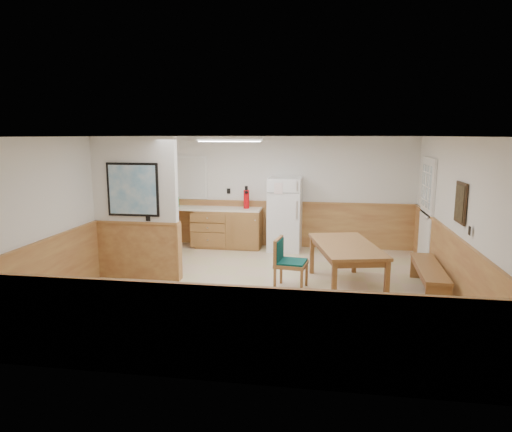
% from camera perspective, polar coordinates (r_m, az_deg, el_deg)
% --- Properties ---
extents(ground, '(6.00, 6.00, 0.00)m').
position_cam_1_polar(ground, '(7.74, 0.71, -8.94)').
color(ground, beige).
rests_on(ground, ground).
extents(ceiling, '(6.00, 6.00, 0.02)m').
position_cam_1_polar(ceiling, '(7.31, 0.75, 9.91)').
color(ceiling, white).
rests_on(ceiling, back_wall).
extents(back_wall, '(6.00, 0.02, 2.50)m').
position_cam_1_polar(back_wall, '(10.37, 3.07, 3.02)').
color(back_wall, white).
rests_on(back_wall, ground).
extents(right_wall, '(0.02, 6.00, 2.50)m').
position_cam_1_polar(right_wall, '(7.61, 23.70, -0.39)').
color(right_wall, white).
rests_on(right_wall, ground).
extents(left_wall, '(0.02, 6.00, 2.50)m').
position_cam_1_polar(left_wall, '(8.38, -20.02, 0.74)').
color(left_wall, white).
rests_on(left_wall, ground).
extents(wainscot_back, '(6.00, 0.04, 1.00)m').
position_cam_1_polar(wainscot_back, '(10.47, 3.02, -1.07)').
color(wainscot_back, tan).
rests_on(wainscot_back, ground).
extents(wainscot_right, '(0.04, 6.00, 1.00)m').
position_cam_1_polar(wainscot_right, '(7.77, 23.16, -5.84)').
color(wainscot_right, tan).
rests_on(wainscot_right, ground).
extents(wainscot_left, '(0.04, 6.00, 1.00)m').
position_cam_1_polar(wainscot_left, '(8.52, -19.60, -4.24)').
color(wainscot_left, tan).
rests_on(wainscot_left, ground).
extents(partition_wall, '(1.50, 0.20, 2.50)m').
position_cam_1_polar(partition_wall, '(8.23, -14.78, 0.73)').
color(partition_wall, white).
rests_on(partition_wall, ground).
extents(kitchen_counter, '(2.20, 0.61, 1.00)m').
position_cam_1_polar(kitchen_counter, '(10.38, -3.80, -1.40)').
color(kitchen_counter, '#945E34').
rests_on(kitchen_counter, ground).
extents(exterior_door, '(0.07, 1.02, 2.15)m').
position_cam_1_polar(exterior_door, '(9.46, 20.52, 0.49)').
color(exterior_door, white).
rests_on(exterior_door, ground).
extents(kitchen_window, '(0.80, 0.04, 1.00)m').
position_cam_1_polar(kitchen_window, '(10.73, -8.19, 4.78)').
color(kitchen_window, white).
rests_on(kitchen_window, back_wall).
extents(wall_painting, '(0.04, 0.50, 0.60)m').
position_cam_1_polar(wall_painting, '(7.27, 24.20, 1.52)').
color(wall_painting, '#332314').
rests_on(wall_painting, right_wall).
extents(fluorescent_fixture, '(1.20, 0.30, 0.09)m').
position_cam_1_polar(fluorescent_fixture, '(8.74, -3.30, 9.57)').
color(fluorescent_fixture, white).
rests_on(fluorescent_fixture, ceiling).
extents(refrigerator, '(0.73, 0.73, 1.61)m').
position_cam_1_polar(refrigerator, '(10.06, 3.64, 0.23)').
color(refrigerator, white).
rests_on(refrigerator, ground).
extents(dining_table, '(1.30, 1.99, 0.75)m').
position_cam_1_polar(dining_table, '(7.68, 11.19, -4.15)').
color(dining_table, olive).
rests_on(dining_table, ground).
extents(dining_bench, '(0.45, 1.74, 0.45)m').
position_cam_1_polar(dining_bench, '(7.89, 20.83, -6.60)').
color(dining_bench, olive).
rests_on(dining_bench, ground).
extents(dining_chair, '(0.76, 0.57, 0.85)m').
position_cam_1_polar(dining_chair, '(7.59, 3.72, -5.44)').
color(dining_chair, olive).
rests_on(dining_chair, ground).
extents(fire_extinguisher, '(0.14, 0.14, 0.51)m').
position_cam_1_polar(fire_extinguisher, '(10.20, -1.21, 2.19)').
color(fire_extinguisher, red).
rests_on(fire_extinguisher, kitchen_counter).
extents(soap_bottle, '(0.09, 0.09, 0.23)m').
position_cam_1_polar(soap_bottle, '(10.60, -9.78, 1.76)').
color(soap_bottle, green).
rests_on(soap_bottle, kitchen_counter).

